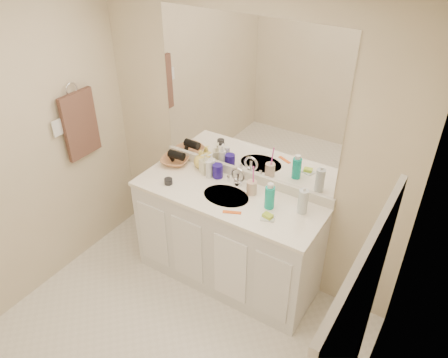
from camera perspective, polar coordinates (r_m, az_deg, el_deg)
ceiling at (r=1.98m, az=-16.15°, el=19.87°), size 2.60×2.60×0.02m
wall_back at (r=3.39m, az=2.94°, el=4.68°), size 2.60×0.02×2.40m
wall_right at (r=2.09m, az=17.24°, el=-19.86°), size 0.02×2.60×2.40m
vanity_cabinet at (r=3.64m, az=0.42°, el=-7.89°), size 1.50×0.55×0.85m
countertop at (r=3.36m, az=0.45°, el=-2.24°), size 1.52×0.57×0.03m
backsplash at (r=3.52m, az=2.69°, el=0.58°), size 1.52×0.03×0.08m
sink_basin at (r=3.35m, az=0.27°, el=-2.36°), size 0.37×0.37×0.02m
faucet at (r=3.44m, az=1.86°, el=0.03°), size 0.02×0.02×0.11m
mirror at (r=3.22m, az=3.07°, el=10.26°), size 1.48×0.01×1.20m
blue_mug at (r=3.53m, az=-0.83°, el=1.06°), size 0.10×0.10×0.12m
tan_cup at (r=3.34m, az=3.64°, el=-1.13°), size 0.09×0.09×0.11m
toothbrush at (r=3.28m, az=3.85°, el=0.19°), size 0.02×0.04×0.21m
mouthwash_bottle at (r=3.19m, az=5.98°, el=-2.42°), size 0.09×0.09×0.17m
clear_pump_bottle at (r=3.17m, az=10.27°, el=-2.89°), size 0.09×0.09×0.19m
soap_dish at (r=3.13m, az=5.72°, el=-5.06°), size 0.12×0.10×0.01m
green_soap at (r=3.12m, az=5.74°, el=-4.79°), size 0.08×0.06×0.02m
orange_comb at (r=3.17m, az=1.05°, el=-4.37°), size 0.14×0.08×0.01m
dark_jar at (r=3.49m, az=-7.28°, el=-0.30°), size 0.07×0.07×0.05m
extra_white_bottle at (r=3.51m, az=-2.00°, el=1.23°), size 0.06×0.06×0.15m
soap_bottle_white at (r=3.55m, az=-1.63°, el=1.97°), size 0.09×0.09×0.19m
soap_bottle_cream at (r=3.57m, az=-2.46°, el=2.05°), size 0.11×0.11×0.18m
soap_bottle_yellow at (r=3.65m, az=-3.04°, el=2.64°), size 0.16×0.16×0.16m
wicker_basket at (r=3.75m, az=-6.41°, el=2.40°), size 0.30×0.30×0.06m
hair_dryer at (r=3.70m, az=-6.22°, el=3.13°), size 0.14×0.08×0.07m
towel_ring at (r=3.64m, az=-19.31°, el=11.03°), size 0.01×0.11×0.11m
hand_towel at (r=3.74m, az=-18.27°, el=6.75°), size 0.04×0.32×0.55m
switch_plate at (r=3.63m, az=-20.95°, el=6.25°), size 0.01×0.08×0.13m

